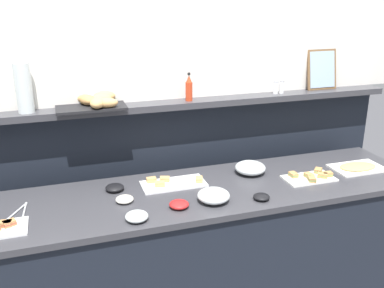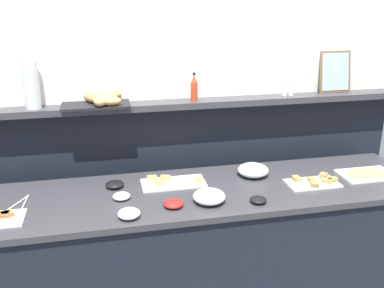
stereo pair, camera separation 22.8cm
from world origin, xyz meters
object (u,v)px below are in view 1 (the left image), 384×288
at_px(salt_shaker, 276,87).
at_px(pepper_shaker, 282,87).
at_px(condiment_bowl_cream, 125,199).
at_px(bread_basket, 95,102).
at_px(water_carafe, 24,88).
at_px(hot_sauce_bottle, 189,89).
at_px(sandwich_platter_rear, 311,177).
at_px(glass_bowl_large, 214,196).
at_px(sandwich_platter_front, 172,183).
at_px(condiment_bowl_teal, 115,188).
at_px(framed_picture, 322,69).
at_px(glass_bowl_medium, 250,168).
at_px(condiment_bowl_red, 179,204).
at_px(condiment_bowl_dark, 261,197).
at_px(cold_cuts_platter, 358,167).
at_px(serving_tongs, 21,211).
at_px(glass_bowl_small, 137,217).

xyz_separation_m(salt_shaker, pepper_shaker, (0.04, 0.00, 0.00)).
xyz_separation_m(condiment_bowl_cream, bread_basket, (-0.08, 0.45, 0.44)).
bearing_deg(water_carafe, hot_sauce_bottle, -0.80).
height_order(sandwich_platter_rear, glass_bowl_large, glass_bowl_large).
height_order(condiment_bowl_cream, water_carafe, water_carafe).
relative_size(sandwich_platter_front, hot_sauce_bottle, 2.11).
bearing_deg(water_carafe, salt_shaker, 0.00).
bearing_deg(condiment_bowl_teal, framed_picture, 12.20).
xyz_separation_m(sandwich_platter_rear, glass_bowl_large, (-0.66, -0.10, 0.02)).
xyz_separation_m(glass_bowl_medium, water_carafe, (-1.26, 0.30, 0.52)).
bearing_deg(condiment_bowl_red, glass_bowl_large, 2.91).
relative_size(condiment_bowl_dark, framed_picture, 0.33).
distance_m(condiment_bowl_cream, bread_basket, 0.63).
distance_m(sandwich_platter_front, condiment_bowl_teal, 0.33).
relative_size(cold_cuts_platter, serving_tongs, 1.76).
bearing_deg(glass_bowl_medium, sandwich_platter_front, -178.70).
bearing_deg(cold_cuts_platter, glass_bowl_small, -171.34).
bearing_deg(glass_bowl_small, glass_bowl_large, 10.05).
height_order(glass_bowl_medium, bread_basket, bread_basket).
relative_size(salt_shaker, bread_basket, 0.22).
bearing_deg(glass_bowl_large, glass_bowl_medium, 39.42).
bearing_deg(condiment_bowl_red, bread_basket, 119.43).
bearing_deg(pepper_shaker, sandwich_platter_front, -160.07).
distance_m(framed_picture, water_carafe, 1.94).
xyz_separation_m(cold_cuts_platter, glass_bowl_medium, (-0.68, 0.14, 0.02)).
relative_size(sandwich_platter_rear, bread_basket, 0.76).
distance_m(glass_bowl_small, hot_sauce_bottle, 0.93).
bearing_deg(bread_basket, glass_bowl_medium, -18.66).
xyz_separation_m(sandwich_platter_rear, pepper_shaker, (0.04, 0.48, 0.45)).
bearing_deg(framed_picture, bread_basket, -178.58).
bearing_deg(water_carafe, sandwich_platter_rear, -17.10).
bearing_deg(bread_basket, serving_tongs, -138.89).
bearing_deg(cold_cuts_platter, condiment_bowl_red, -172.74).
distance_m(cold_cuts_platter, serving_tongs, 2.01).
relative_size(glass_bowl_medium, condiment_bowl_red, 1.82).
bearing_deg(sandwich_platter_rear, condiment_bowl_cream, 178.02).
xyz_separation_m(glass_bowl_small, serving_tongs, (-0.55, 0.27, -0.02)).
xyz_separation_m(glass_bowl_medium, condiment_bowl_teal, (-0.83, 0.01, -0.02)).
bearing_deg(framed_picture, condiment_bowl_red, -152.60).
xyz_separation_m(condiment_bowl_teal, water_carafe, (-0.43, 0.29, 0.54)).
distance_m(glass_bowl_small, bread_basket, 0.80).
xyz_separation_m(salt_shaker, water_carafe, (-1.57, -0.00, 0.10)).
height_order(sandwich_platter_rear, cold_cuts_platter, sandwich_platter_rear).
height_order(serving_tongs, salt_shaker, salt_shaker).
relative_size(cold_cuts_platter, pepper_shaker, 3.79).
relative_size(condiment_bowl_cream, salt_shaker, 1.10).
distance_m(condiment_bowl_teal, serving_tongs, 0.50).
xyz_separation_m(condiment_bowl_teal, hot_sauce_bottle, (0.53, 0.27, 0.48)).
distance_m(condiment_bowl_red, framed_picture, 1.48).
distance_m(cold_cuts_platter, salt_shaker, 0.74).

